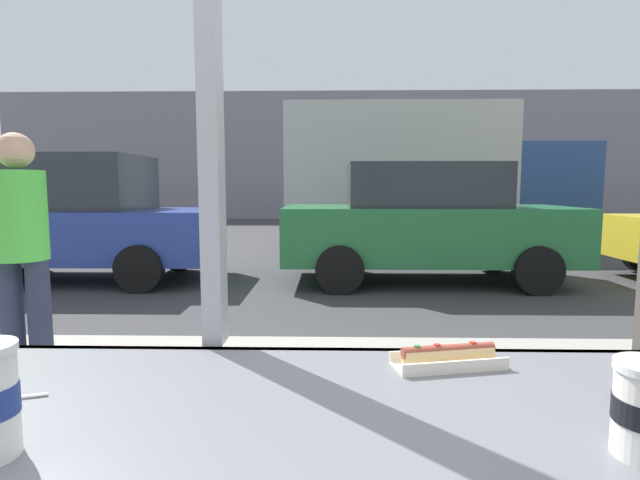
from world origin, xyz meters
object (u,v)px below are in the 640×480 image
pedestrian (21,245)px  parked_car_green (425,222)px  hotdog_tray_near (448,357)px  box_truck (424,173)px  parked_car_blue (72,219)px

pedestrian → parked_car_green: bearing=51.7°
hotdog_tray_near → pedestrian: 2.95m
parked_car_green → box_truck: box_truck is taller
parked_car_blue → box_truck: bearing=35.3°
hotdog_tray_near → box_truck: 10.61m
parked_car_green → hotdog_tray_near: bearing=-100.3°
parked_car_blue → pedestrian: parked_car_blue is taller
parked_car_blue → pedestrian: (1.93, -4.22, 0.11)m
hotdog_tray_near → box_truck: (1.87, 10.42, 0.68)m
parked_car_green → parked_car_blue: bearing=180.0°
hotdog_tray_near → parked_car_green: 6.27m
hotdog_tray_near → parked_car_blue: parked_car_blue is taller
box_truck → pedestrian: 9.43m
hotdog_tray_near → parked_car_blue: (-4.14, 6.17, -0.10)m
parked_car_blue → parked_car_green: bearing=0.0°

